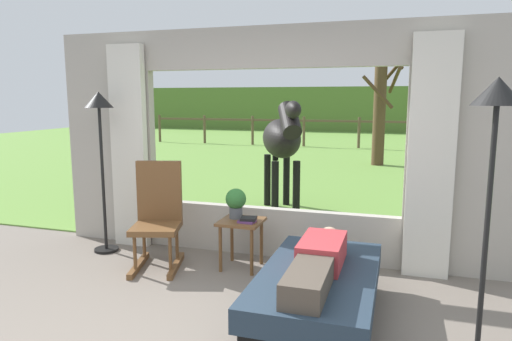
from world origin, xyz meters
name	(u,v)px	position (x,y,z in m)	size (l,w,h in m)	color
back_wall_with_window	(268,147)	(0.00, 2.26, 1.25)	(5.20, 0.12, 2.55)	#ADA599
curtain_panel_left	(129,148)	(-1.69, 2.12, 1.20)	(0.44, 0.10, 2.40)	silver
curtain_panel_right	(431,159)	(1.69, 2.12, 1.20)	(0.44, 0.10, 2.40)	silver
outdoor_pasture_lawn	(356,151)	(0.00, 13.16, 0.01)	(36.00, 21.68, 0.02)	olive
distant_hill_ridge	(374,109)	(0.00, 23.00, 1.20)	(36.00, 2.00, 2.40)	#527231
recliner_sofa	(318,294)	(0.82, 0.86, 0.22)	(0.90, 1.70, 0.42)	black
reclining_person	(318,260)	(0.82, 0.81, 0.52)	(0.34, 1.43, 0.22)	#B23338
rocking_chair	(158,216)	(-1.03, 1.59, 0.55)	(0.63, 0.78, 1.12)	brown
side_table	(241,229)	(-0.15, 1.77, 0.43)	(0.44, 0.44, 0.52)	brown
potted_plant	(236,201)	(-0.23, 1.83, 0.70)	(0.22, 0.22, 0.32)	#4C5156
book_stack	(248,220)	(-0.06, 1.71, 0.55)	(0.19, 0.17, 0.05)	#59336B
floor_lamp_left	(100,123)	(-1.86, 1.81, 1.50)	(0.32, 0.32, 1.86)	black
floor_lamp_right	(494,136)	(1.96, 0.61, 1.55)	(0.32, 0.32, 1.92)	black
horse	(282,140)	(-0.32, 4.16, 1.16)	(1.06, 1.78, 1.73)	black
pasture_tree	(380,109)	(0.87, 9.92, 1.51)	(1.03, 1.10, 3.00)	#4C3823
pasture_fence_line	(359,128)	(0.00, 14.08, 0.74)	(16.10, 0.10, 1.10)	brown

